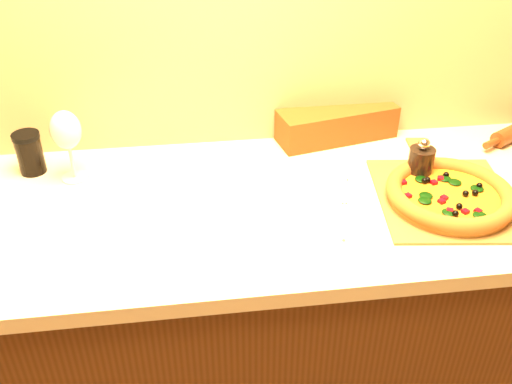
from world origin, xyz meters
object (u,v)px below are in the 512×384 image
pepper_grinder (420,164)px  wine_glass (66,132)px  pizza_peel (443,195)px  pizza (450,194)px  dark_jar (30,153)px

pepper_grinder → wine_glass: bearing=171.9°
pizza_peel → pizza: bearing=-85.9°
pizza_peel → pepper_grinder: (-0.04, 0.08, 0.05)m
pizza → pepper_grinder: bearing=107.1°
wine_glass → pizza_peel: bearing=-12.6°
wine_glass → dark_jar: (-0.12, 0.05, -0.08)m
pizza → pepper_grinder: pepper_grinder is taller
pizza_peel → pepper_grinder: bearing=121.9°
pizza_peel → dark_jar: (-1.06, 0.26, 0.05)m
pepper_grinder → pizza_peel: bearing=-65.2°
pepper_grinder → wine_glass: (-0.90, 0.13, 0.09)m
pepper_grinder → wine_glass: 0.92m
pizza_peel → wine_glass: wine_glass is taller
pizza → pepper_grinder: size_ratio=2.50×
dark_jar → pepper_grinder: bearing=-9.9°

